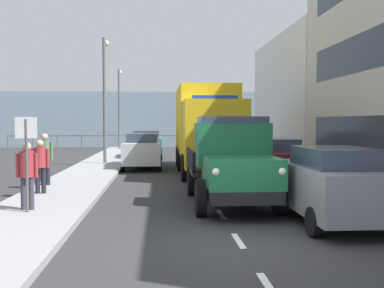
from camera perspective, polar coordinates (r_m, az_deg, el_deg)
ground_plane at (r=19.29m, az=0.47°, el=-4.00°), size 80.00×80.00×0.00m
sidewalk_left at (r=20.14m, az=13.46°, el=-3.58°), size 2.45×39.44×0.15m
sidewalk_right at (r=19.46m, az=-13.00°, el=-3.79°), size 2.45×39.44×0.15m
road_centreline_markings at (r=17.85m, az=0.83°, el=-4.54°), size 0.12×34.33×0.01m
building_far_block at (r=30.46m, az=16.67°, el=5.57°), size 6.92×12.37×7.63m
sea_horizon at (r=41.84m, az=-1.96°, el=3.10°), size 80.00×0.80×5.00m
seawall_railing at (r=38.27m, az=-1.77°, el=0.76°), size 28.08×0.08×1.20m
truck_vintage_green at (r=12.37m, az=5.02°, el=-2.35°), size 2.17×5.64×2.43m
lorry_cargo_yellow at (r=20.40m, az=1.89°, el=2.21°), size 2.58×8.20×3.87m
car_grey_kerbside_near at (r=10.73m, az=17.15°, el=-4.79°), size 1.82×3.91×1.72m
car_maroon_kerbside_1 at (r=16.05m, az=9.92°, el=-2.22°), size 1.79×3.90×1.72m
car_red_kerbside_2 at (r=20.79m, az=6.69°, el=-1.05°), size 1.78×4.09×1.72m
car_navy_kerbside_3 at (r=25.65m, az=4.65°, el=-0.31°), size 1.82×4.52×1.72m
car_silver_oppositeside_0 at (r=22.24m, az=-6.23°, el=-0.80°), size 1.85×3.91×1.72m
car_teal_oppositeside_1 at (r=28.30m, az=-5.76°, el=-0.02°), size 1.97×3.99×1.72m
pedestrian_near_railing at (r=11.73m, az=-19.98°, el=-3.11°), size 0.53×0.34×1.64m
pedestrian_couple_a at (r=14.28m, az=-18.48°, el=-2.17°), size 0.53×0.34×1.60m
pedestrian_strolling at (r=16.10m, az=-17.95°, el=-1.29°), size 0.53×0.34×1.74m
lamp_post_promenade at (r=23.94m, az=-10.89°, el=6.82°), size 0.32×1.14×6.43m
lamp_post_far at (r=36.66m, az=-9.11°, el=5.30°), size 0.32×1.14×6.27m
street_sign at (r=11.40m, az=-20.05°, el=-0.41°), size 0.50×0.07×2.25m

